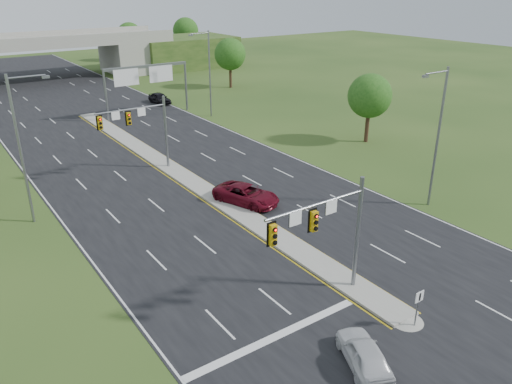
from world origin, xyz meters
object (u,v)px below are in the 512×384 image
object	(u,v)px
signal_mast_far	(143,124)
sign_gantry	(146,76)
keep_right_sign	(418,303)
overpass	(32,61)
car_far_c	(160,98)
car_white	(364,354)
signal_mast_near	(330,226)
car_far_a	(246,194)

from	to	relation	value
signal_mast_far	sign_gantry	xyz separation A→B (m)	(8.95, 19.99, 0.51)
keep_right_sign	sign_gantry	distance (m)	50.04
signal_mast_far	overpass	world-z (taller)	overpass
sign_gantry	car_far_c	world-z (taller)	sign_gantry
keep_right_sign	car_far_c	size ratio (longest dim) A/B	0.48
signal_mast_far	car_white	xyz separation A→B (m)	(-2.07, -29.94, -4.01)
keep_right_sign	overpass	world-z (taller)	overpass
signal_mast_near	sign_gantry	distance (m)	45.88
overpass	signal_mast_near	bearing A→B (deg)	-91.62
signal_mast_near	sign_gantry	bearing A→B (deg)	78.75
signal_mast_near	car_far_a	bearing A→B (deg)	74.61
signal_mast_near	overpass	size ratio (longest dim) A/B	0.09
signal_mast_far	car_far_a	size ratio (longest dim) A/B	1.25
signal_mast_near	keep_right_sign	distance (m)	5.94
signal_mast_far	keep_right_sign	size ratio (longest dim) A/B	3.18
signal_mast_far	sign_gantry	size ratio (longest dim) A/B	0.60
signal_mast_far	car_far_c	distance (m)	29.32
signal_mast_far	car_white	distance (m)	30.27
car_white	car_far_c	xyz separation A→B (m)	(15.33, 55.79, 0.09)
sign_gantry	signal_mast_far	bearing A→B (deg)	-114.11
signal_mast_far	keep_right_sign	distance (m)	29.71
sign_gantry	car_far_c	distance (m)	8.52
sign_gantry	car_far_a	distance (m)	32.05
sign_gantry	car_far_a	xyz separation A→B (m)	(-5.18, -31.32, -4.44)
sign_gantry	car_white	bearing A→B (deg)	-102.44
car_white	car_far_c	distance (m)	57.86
keep_right_sign	overpass	size ratio (longest dim) A/B	0.03
signal_mast_far	overpass	size ratio (longest dim) A/B	0.09
overpass	car_far_c	bearing A→B (deg)	-69.37
keep_right_sign	car_far_a	xyz separation A→B (m)	(1.50, 18.13, -0.72)
signal_mast_near	car_far_a	size ratio (longest dim) A/B	1.25
car_far_a	car_far_c	xyz separation A→B (m)	(9.50, 37.18, 0.00)
sign_gantry	car_white	distance (m)	51.33
sign_gantry	car_white	size ratio (longest dim) A/B	2.84
overpass	car_far_a	bearing A→B (deg)	-88.71
signal_mast_near	car_white	distance (m)	6.69
keep_right_sign	car_far_c	world-z (taller)	keep_right_sign
car_white	car_far_c	world-z (taller)	car_far_c
car_far_a	keep_right_sign	bearing A→B (deg)	-115.05
signal_mast_far	car_white	size ratio (longest dim) A/B	1.71
overpass	car_far_c	xyz separation A→B (m)	(11.00, -29.22, -2.75)
keep_right_sign	sign_gantry	size ratio (longest dim) A/B	0.19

